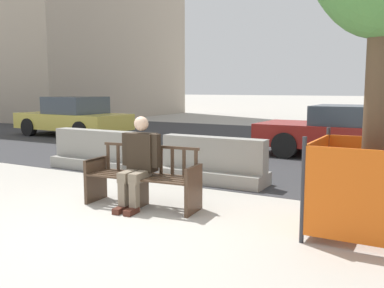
# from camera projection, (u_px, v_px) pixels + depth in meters

# --- Properties ---
(ground_plane) EXTENTS (200.00, 200.00, 0.00)m
(ground_plane) POSITION_uv_depth(u_px,v_px,m) (88.00, 233.00, 5.11)
(ground_plane) COLOR #ADA89E
(street_asphalt) EXTENTS (120.00, 12.00, 0.01)m
(street_asphalt) POSITION_uv_depth(u_px,v_px,m) (292.00, 146.00, 12.65)
(street_asphalt) COLOR #333335
(street_asphalt) RESTS_ON ground
(street_bench) EXTENTS (1.73, 0.67, 0.88)m
(street_bench) POSITION_uv_depth(u_px,v_px,m) (143.00, 179.00, 6.22)
(street_bench) COLOR #473323
(street_bench) RESTS_ON ground
(seated_person) EXTENTS (0.59, 0.75, 1.31)m
(seated_person) POSITION_uv_depth(u_px,v_px,m) (139.00, 160.00, 6.14)
(seated_person) COLOR #2D2319
(seated_person) RESTS_ON ground
(jersey_barrier_centre) EXTENTS (2.01, 0.70, 0.84)m
(jersey_barrier_centre) POSITION_uv_depth(u_px,v_px,m) (213.00, 164.00, 7.80)
(jersey_barrier_centre) COLOR gray
(jersey_barrier_centre) RESTS_ON ground
(jersey_barrier_left) EXTENTS (2.01, 0.72, 0.84)m
(jersey_barrier_left) POSITION_uv_depth(u_px,v_px,m) (95.00, 153.00, 9.10)
(jersey_barrier_left) COLOR gray
(jersey_barrier_left) RESTS_ON ground
(construction_fence) EXTENTS (1.30, 1.30, 1.19)m
(construction_fence) POSITION_uv_depth(u_px,v_px,m) (371.00, 185.00, 4.95)
(construction_fence) COLOR #2D2D33
(construction_fence) RESTS_ON ground
(car_taxi_near) EXTENTS (4.37, 2.14, 1.42)m
(car_taxi_near) POSITION_uv_depth(u_px,v_px,m) (73.00, 117.00, 15.40)
(car_taxi_near) COLOR #DBC64C
(car_taxi_near) RESTS_ON ground
(car_sedan_mid) EXTENTS (4.57, 1.99, 1.29)m
(car_sedan_mid) POSITION_uv_depth(u_px,v_px,m) (353.00, 132.00, 10.52)
(car_sedan_mid) COLOR maroon
(car_sedan_mid) RESTS_ON ground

